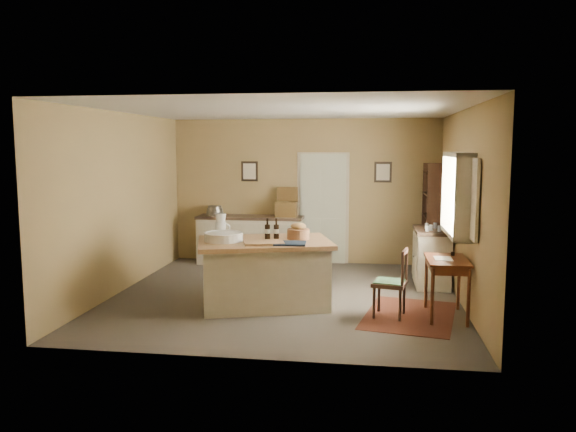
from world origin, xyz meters
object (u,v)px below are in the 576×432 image
object	(u,v)px
work_island	(264,271)
right_cabinet	(432,257)
desk_chair	(390,284)
sideboard	(251,238)
writing_desk	(447,267)
shelving_unit	(436,219)

from	to	relation	value
work_island	right_cabinet	xyz separation A→B (m)	(2.42, 1.51, -0.02)
desk_chair	work_island	bearing A→B (deg)	-177.76
sideboard	writing_desk	distance (m)	4.33
work_island	desk_chair	world-z (taller)	work_island
work_island	right_cabinet	size ratio (longest dim) A/B	2.06
shelving_unit	work_island	bearing A→B (deg)	-137.45
work_island	desk_chair	distance (m)	1.72
work_island	shelving_unit	size ratio (longest dim) A/B	1.08
right_cabinet	shelving_unit	size ratio (longest dim) A/B	0.52
sideboard	desk_chair	distance (m)	3.89
writing_desk	right_cabinet	size ratio (longest dim) A/B	0.84
sideboard	writing_desk	size ratio (longest dim) A/B	2.38
sideboard	writing_desk	bearing A→B (deg)	-42.73
right_cabinet	shelving_unit	bearing A→B (deg)	79.91
right_cabinet	shelving_unit	xyz separation A→B (m)	(0.15, 0.85, 0.49)
work_island	desk_chair	xyz separation A→B (m)	(1.70, -0.30, -0.05)
work_island	sideboard	bearing A→B (deg)	89.19
work_island	sideboard	world-z (taller)	work_island
work_island	right_cabinet	bearing A→B (deg)	15.63
shelving_unit	right_cabinet	bearing A→B (deg)	-100.09
right_cabinet	shelving_unit	distance (m)	0.99
sideboard	shelving_unit	world-z (taller)	shelving_unit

